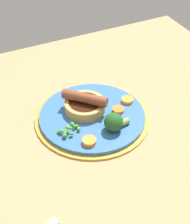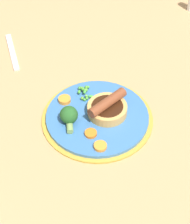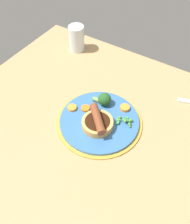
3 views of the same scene
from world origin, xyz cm
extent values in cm
cube|color=tan|center=(0.00, 0.00, 1.50)|extent=(110.00, 80.00, 3.00)
cylinder|color=#B79333|center=(5.90, -0.12, 3.25)|extent=(27.97, 27.97, 0.50)
cylinder|color=#386BA8|center=(5.90, -0.12, 3.70)|extent=(25.73, 25.73, 1.40)
cylinder|color=tan|center=(5.11, 2.44, 5.63)|extent=(9.93, 9.93, 2.45)
cylinder|color=#33190C|center=(5.11, 2.44, 6.70)|extent=(7.95, 7.95, 0.30)
cylinder|color=brown|center=(5.11, 2.44, 8.08)|extent=(9.60, 9.65, 2.46)
sphere|color=#59982F|center=(0.58, -3.97, 5.03)|extent=(0.85, 0.85, 0.85)
sphere|color=green|center=(-1.62, -3.36, 5.72)|extent=(0.73, 0.73, 0.73)
sphere|color=#58A635|center=(-2.82, -4.15, 5.34)|extent=(0.96, 0.96, 0.96)
sphere|color=green|center=(-1.69, -4.80, 5.25)|extent=(0.75, 0.75, 0.75)
sphere|color=#50A630|center=(-3.82, -2.55, 4.89)|extent=(0.70, 0.70, 0.70)
sphere|color=green|center=(-1.04, -3.41, 5.58)|extent=(0.76, 0.76, 0.76)
sphere|color=#4F943F|center=(-1.65, -3.17, 5.74)|extent=(0.88, 0.88, 0.88)
sphere|color=green|center=(-1.68, -3.12, 5.63)|extent=(0.70, 0.70, 0.70)
sphere|color=green|center=(-1.40, -4.87, 5.24)|extent=(0.77, 0.77, 0.77)
sphere|color=#4A942E|center=(-3.34, -3.04, 5.23)|extent=(0.98, 0.98, 0.98)
sphere|color=#489330|center=(-2.33, -3.87, 5.51)|extent=(0.91, 0.91, 0.91)
sphere|color=#57A53B|center=(-0.37, -2.90, 5.31)|extent=(0.74, 0.74, 0.74)
sphere|color=#55A42D|center=(-1.76, -3.12, 5.65)|extent=(0.78, 0.78, 0.78)
sphere|color=#4FA039|center=(0.59, -2.74, 5.00)|extent=(0.79, 0.79, 0.79)
sphere|color=green|center=(-0.41, -2.04, 5.16)|extent=(0.77, 0.77, 0.77)
sphere|color=#54A034|center=(-1.74, -3.06, 5.74)|extent=(0.97, 0.97, 0.97)
sphere|color=green|center=(-3.13, -4.73, 5.14)|extent=(0.99, 0.99, 0.99)
sphere|color=green|center=(-0.21, -1.51, 5.02)|extent=(0.88, 0.88, 0.88)
sphere|color=#4C9E38|center=(0.89, -3.36, 4.77)|extent=(0.74, 0.74, 0.74)
sphere|color=#235623|center=(8.07, -6.86, 6.62)|extent=(4.44, 4.44, 4.44)
cylinder|color=#7A9E56|center=(10.83, -6.52, 5.18)|extent=(3.06, 1.90, 1.55)
cylinder|color=orange|center=(16.13, 0.82, 4.84)|extent=(3.34, 3.34, 0.89)
cylinder|color=orange|center=(1.13, -8.52, 4.93)|extent=(3.67, 3.67, 1.07)
cylinder|color=orange|center=(12.26, -1.47, 4.78)|extent=(3.46, 3.46, 0.77)
camera|label=1|loc=(-23.46, -62.56, 62.85)|focal=60.00mm
camera|label=2|loc=(69.71, 0.53, 72.33)|focal=60.00mm
camera|label=3|loc=(-19.81, 43.36, 67.32)|focal=40.00mm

